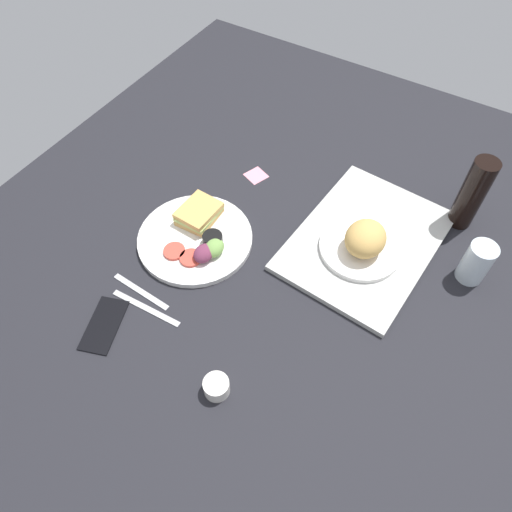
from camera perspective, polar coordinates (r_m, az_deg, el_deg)
The scene contains 11 objects.
ground_plane at distance 125.28cm, azimuth -0.69°, elevation -0.29°, with size 190.00×150.00×3.00cm, color black.
serving_tray at distance 129.09cm, azimuth 12.89°, elevation 1.75°, with size 45.00×33.00×1.60cm, color #B2B2AD.
bread_plate_near at distance 123.14cm, azimuth 12.66°, elevation 1.60°, with size 21.11×21.11×9.31cm.
plate_with_salad at distance 126.82cm, azimuth -6.97°, elevation 2.41°, with size 30.19×30.19×5.40cm.
drinking_glass at distance 127.24cm, azimuth 24.75°, elevation -0.71°, with size 6.66×6.66×11.52cm, color silver.
soda_bottle at distance 135.23cm, azimuth 24.33°, elevation 6.76°, with size 6.40×6.40×21.35cm, color black.
espresso_cup at distance 105.03cm, azimuth -4.73°, elevation -15.25°, with size 5.60×5.60×4.00cm, color silver.
fork at distance 120.82cm, azimuth -13.53°, elevation -4.11°, with size 17.00×1.40×0.50cm, color #B7B7BC.
knife at distance 118.05cm, azimuth -12.97°, elevation -6.03°, with size 19.00×1.40×0.50cm, color #B7B7BC.
cell_phone at distance 118.17cm, azimuth -17.66°, elevation -7.78°, with size 14.40×7.20×0.80cm, color black.
sticky_note at distance 143.39cm, azimuth 0.01°, elevation 9.57°, with size 5.60×5.60×0.12cm, color pink.
Camera 1 is at (62.29, 39.78, 99.65)cm, focal length 33.62 mm.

